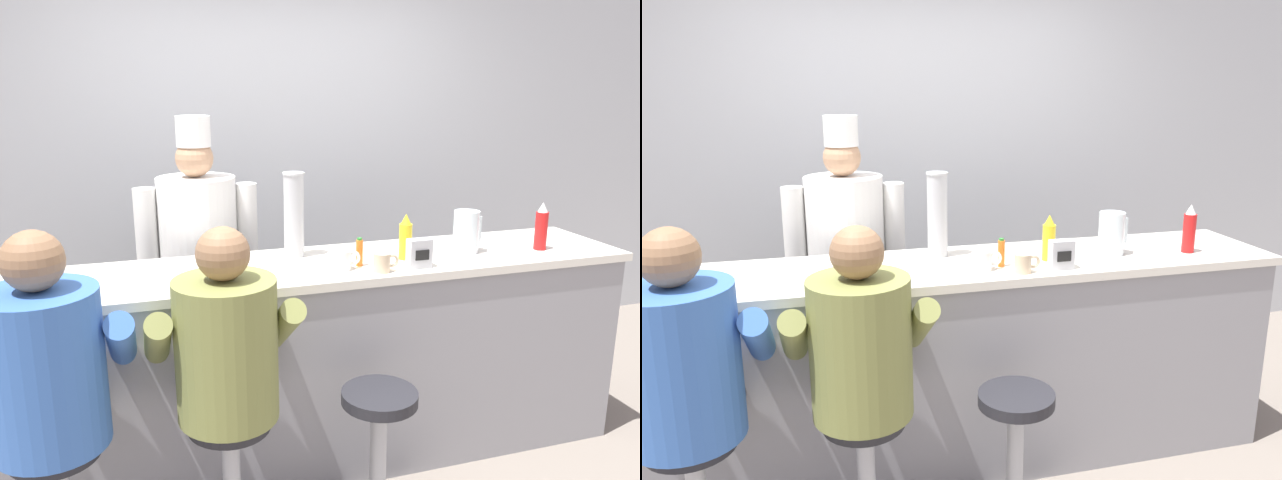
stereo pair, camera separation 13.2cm
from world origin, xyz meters
TOP-DOWN VIEW (x-y plane):
  - wall_back at (0.00, 1.66)m, footprint 10.00×0.06m
  - diner_counter at (0.00, 0.31)m, footprint 3.03×0.62m
  - ketchup_bottle_red at (1.11, 0.21)m, footprint 0.06×0.06m
  - mustard_bottle_yellow at (0.38, 0.25)m, footprint 0.06×0.06m
  - hot_sauce_bottle_orange at (0.12, 0.21)m, footprint 0.03×0.03m
  - water_pitcher_clear at (0.72, 0.27)m, footprint 0.15×0.13m
  - breakfast_plate at (-1.20, 0.26)m, footprint 0.22×0.22m
  - cereal_bowl at (-0.52, 0.15)m, footprint 0.16×0.16m
  - coffee_mug_tan at (0.19, 0.09)m, footprint 0.12×0.08m
  - coffee_mug_white at (0.03, 0.17)m, footprint 0.14×0.09m
  - cup_stack_steel at (-0.12, 0.46)m, footprint 0.11×0.11m
  - napkin_dispenser_chrome at (0.38, 0.10)m, footprint 0.11×0.07m
  - diner_seated_blue at (-1.20, -0.22)m, footprint 0.61×0.60m
  - diner_seated_olive at (-0.58, -0.22)m, footprint 0.58×0.58m
  - empty_stool_round at (0.05, -0.25)m, footprint 0.32×0.32m
  - cook_in_whites_near at (-0.53, 0.95)m, footprint 0.66×0.42m

SIDE VIEW (x-z plane):
  - empty_stool_round at x=0.05m, z-range 0.11..0.73m
  - diner_counter at x=0.00m, z-range 0.00..1.03m
  - diner_seated_olive at x=-0.58m, z-range 0.17..1.53m
  - diner_seated_blue at x=-1.20m, z-range 0.17..1.56m
  - cook_in_whites_near at x=-0.53m, z-range 0.08..1.78m
  - breakfast_plate at x=-1.20m, z-range 1.02..1.06m
  - cereal_bowl at x=-0.52m, z-range 1.03..1.08m
  - coffee_mug_tan at x=0.19m, z-range 1.03..1.12m
  - coffee_mug_white at x=0.03m, z-range 1.03..1.12m
  - hot_sauce_bottle_orange at x=0.12m, z-range 1.03..1.16m
  - napkin_dispenser_chrome at x=0.38m, z-range 1.03..1.16m
  - mustard_bottle_yellow at x=0.38m, z-range 1.02..1.24m
  - water_pitcher_clear at x=0.72m, z-range 1.03..1.24m
  - ketchup_bottle_red at x=1.11m, z-range 1.02..1.27m
  - cup_stack_steel at x=-0.12m, z-range 1.03..1.44m
  - wall_back at x=0.00m, z-range 0.00..2.70m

